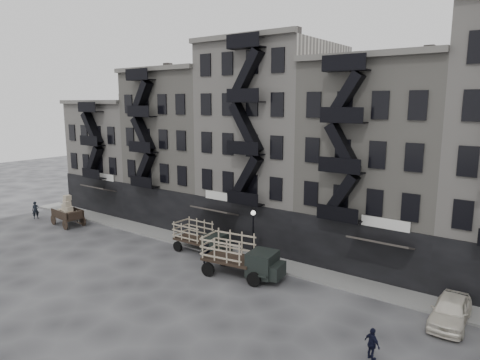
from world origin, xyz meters
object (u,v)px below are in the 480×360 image
Objects in this scene: policeman at (372,344)px; pedestrian_west at (36,210)px; stake_truck_east at (241,254)px; horse at (76,214)px; car_east at (450,311)px; pedestrian_mid at (206,255)px; stake_truck_west at (201,236)px; wagon at (67,208)px.

pedestrian_west is at bearing 21.50° from policeman.
horse is at bearing 168.84° from stake_truck_east.
car_east is 2.46× the size of pedestrian_west.
stake_truck_east reaches higher than pedestrian_mid.
horse is at bearing 17.50° from policeman.
stake_truck_west is (16.45, 0.76, 0.61)m from horse.
pedestrian_west reaches higher than policeman.
policeman is (14.14, -4.22, -0.10)m from pedestrian_mid.
pedestrian_west is at bearing 173.51° from stake_truck_east.
wagon is at bearing -173.65° from stake_truck_west.
pedestrian_mid is (18.40, -0.02, -0.82)m from wagon.
wagon reaches higher than stake_truck_west.
car_east is 2.51× the size of pedestrian_mid.
stake_truck_east is at bearing -20.92° from stake_truck_west.
pedestrian_west reaches higher than pedestrian_mid.
car_east is (18.82, -0.39, -0.65)m from stake_truck_west.
pedestrian_west is at bearing -173.71° from stake_truck_west.
stake_truck_east is 13.44m from car_east.
horse reaches higher than car_east.
horse is 22.01m from stake_truck_east.
stake_truck_east is 3.26× the size of pedestrian_west.
stake_truck_west is at bearing 13.47° from wagon.
stake_truck_east is at bearing -63.00° from pedestrian_west.
policeman reaches higher than car_east.
car_east is 6.35m from policeman.
car_east is at bearing 8.91° from wagon.
horse is at bearing -178.31° from stake_truck_west.
pedestrian_west is (-39.77, -2.28, 0.15)m from car_east.
horse is 18.84m from pedestrian_mid.
pedestrian_west is 37.62m from policeman.
stake_truck_west is 0.83× the size of stake_truck_east.
pedestrian_mid is (23.30, 0.59, -0.02)m from pedestrian_west.
pedestrian_west is 1.15× the size of policeman.
wagon reaches higher than pedestrian_mid.
stake_truck_east is 3.33× the size of pedestrian_mid.
policeman is at bearing -1.26° from wagon.
policeman is (32.94, -5.54, -0.02)m from horse.
pedestrian_west is (-4.90, -0.61, -0.80)m from wagon.
wagon is 0.62× the size of stake_truck_east.
horse is 1.21× the size of policeman.
horse is 0.42× the size of car_east.
policeman is (32.54, -4.24, -0.93)m from wagon.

